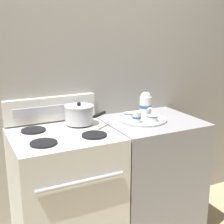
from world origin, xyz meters
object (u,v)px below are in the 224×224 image
Objects in this scene: stove at (66,196)px; teacup_right at (152,119)px; teapot at (146,105)px; creamer_jug at (137,117)px; serving_tray at (143,120)px; saucepan at (79,114)px; teacup_left at (130,116)px.

stove is 0.81m from teacup_right.
teapot reaches higher than creamer_jug.
teapot is at bearing 27.57° from serving_tray.
saucepan is at bearing 39.04° from stove.
stove is 7.50× the size of teacup_right.
teacup_right is at bearing -83.38° from serving_tray.
teacup_right is (0.11, -0.14, 0.00)m from teacup_left.
serving_tray is at bearing -152.43° from teapot.
teacup_left is 0.10m from creamer_jug.
serving_tray is at bearing -13.68° from saucepan.
teacup_left is 1.54× the size of creamer_jug.
teacup_right is at bearing -19.49° from creamer_jug.
serving_tray is 0.11m from teapot.
serving_tray is (0.63, 0.02, 0.46)m from stove.
serving_tray is at bearing -22.46° from teacup_left.
creamer_jug reaches higher than teacup_right.
creamer_jug is at bearing -147.81° from teapot.
stove is at bearing -173.61° from teacup_left.
creamer_jug is at bearing -146.59° from serving_tray.
saucepan is 2.35× the size of teacup_right.
creamer_jug is (-0.09, -0.06, 0.05)m from serving_tray.
creamer_jug is (0.53, -0.04, 0.51)m from stove.
creamer_jug is (-0.12, -0.08, -0.06)m from teapot.
saucepan is 2.35× the size of teacup_left.
teapot reaches higher than stove.
creamer_jug is at bearing -90.24° from teacup_left.
teacup_right is (-0.02, -0.11, -0.08)m from teapot.
creamer_jug is (-0.11, 0.04, 0.02)m from teacup_right.
teapot is 0.14m from teacup_right.
serving_tray is 0.11m from teacup_left.
teacup_left is at bearing 127.29° from teacup_right.
teapot is (0.03, 0.01, 0.11)m from serving_tray.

